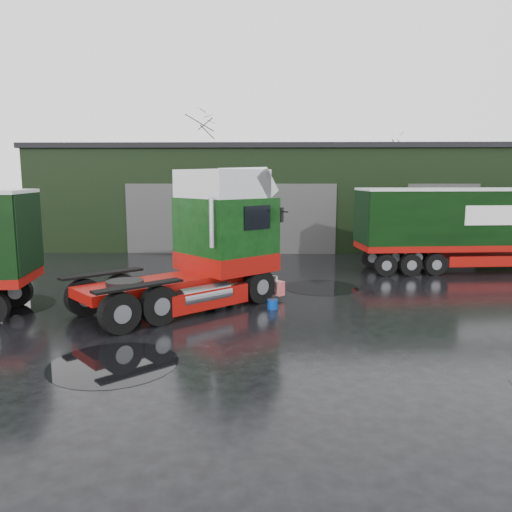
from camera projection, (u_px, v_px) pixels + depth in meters
The scene contains 10 objects.
ground at pixel (263, 324), 15.02m from camera, with size 100.00×100.00×0.00m, color black.
warehouse at pixel (295, 195), 34.22m from camera, with size 32.40×12.40×6.30m.
hero_tractor at pixel (175, 240), 16.34m from camera, with size 3.20×7.54×4.69m, color black, non-canonical shape.
lorry_right at pixel (481, 229), 23.35m from camera, with size 2.57×14.87×3.91m, color silver, non-canonical shape.
wash_bucket at pixel (273, 304), 16.67m from camera, with size 0.35×0.35×0.32m, color #063194.
tree_back_a at pixel (199, 173), 44.04m from camera, with size 4.40×4.40×9.50m, color black, non-canonical shape.
tree_back_b at pixel (380, 184), 43.81m from camera, with size 4.40×4.40×7.50m, color black, non-canonical shape.
puddle_0 at pixel (114, 364), 11.79m from camera, with size 3.05×3.05×0.01m, color black.
puddle_1 at pixel (321, 287), 19.95m from camera, with size 3.00×3.00×0.01m, color black.
puddle_2 at pixel (2, 306), 17.06m from camera, with size 3.51×3.51×0.01m, color black.
Camera 1 is at (0.15, -14.51, 4.37)m, focal length 35.00 mm.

